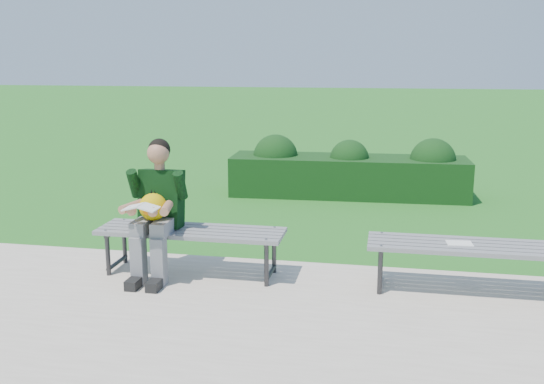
{
  "coord_description": "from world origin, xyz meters",
  "views": [
    {
      "loc": [
        1.26,
        -5.91,
        2.06
      ],
      "look_at": [
        0.19,
        -0.3,
        0.81
      ],
      "focal_mm": 40.0,
      "sensor_mm": 36.0,
      "label": 1
    }
  ],
  "objects_px": {
    "bench_left": "(191,235)",
    "bench_right": "(471,250)",
    "seated_boy": "(156,205)",
    "paper_sheet": "(459,243)",
    "hedge": "(349,171)"
  },
  "relations": [
    {
      "from": "bench_left",
      "to": "seated_boy",
      "type": "distance_m",
      "value": 0.43
    },
    {
      "from": "seated_boy",
      "to": "paper_sheet",
      "type": "distance_m",
      "value": 2.8
    },
    {
      "from": "bench_right",
      "to": "bench_left",
      "type": "bearing_deg",
      "value": -179.97
    },
    {
      "from": "bench_right",
      "to": "paper_sheet",
      "type": "distance_m",
      "value": 0.12
    },
    {
      "from": "bench_left",
      "to": "bench_right",
      "type": "relative_size",
      "value": 1.0
    },
    {
      "from": "seated_boy",
      "to": "hedge",
      "type": "bearing_deg",
      "value": 68.66
    },
    {
      "from": "bench_right",
      "to": "paper_sheet",
      "type": "xyz_separation_m",
      "value": [
        -0.1,
        0.0,
        0.06
      ]
    },
    {
      "from": "bench_right",
      "to": "seated_boy",
      "type": "height_order",
      "value": "seated_boy"
    },
    {
      "from": "seated_boy",
      "to": "bench_left",
      "type": "bearing_deg",
      "value": 17.96
    },
    {
      "from": "bench_left",
      "to": "paper_sheet",
      "type": "height_order",
      "value": "bench_left"
    },
    {
      "from": "hedge",
      "to": "paper_sheet",
      "type": "height_order",
      "value": "hedge"
    },
    {
      "from": "seated_boy",
      "to": "paper_sheet",
      "type": "relative_size",
      "value": 5.68
    },
    {
      "from": "hedge",
      "to": "bench_right",
      "type": "xyz_separation_m",
      "value": [
        1.33,
        -3.89,
        0.03
      ]
    },
    {
      "from": "hedge",
      "to": "paper_sheet",
      "type": "distance_m",
      "value": 4.08
    },
    {
      "from": "bench_left",
      "to": "bench_right",
      "type": "bearing_deg",
      "value": 0.03
    }
  ]
}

